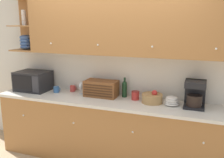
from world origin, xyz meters
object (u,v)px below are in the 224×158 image
object	(u,v)px
microwave	(33,81)
mug_blue_second	(73,88)
mug	(56,89)
coffee_maker	(195,94)
storage_canister	(135,95)
wine_bottle	(125,88)
fruit_basket	(152,98)
bowl_stack_on_counter	(172,101)
bread_box	(101,88)
wine_glass	(81,86)

from	to	relation	value
microwave	mug_blue_second	distance (m)	0.64
mug	coffee_maker	bearing A→B (deg)	0.39
mug_blue_second	storage_canister	size ratio (longest dim) A/B	0.77
wine_bottle	fruit_basket	size ratio (longest dim) A/B	1.05
microwave	wine_bottle	xyz separation A→B (m)	(1.46, 0.15, -0.02)
microwave	bowl_stack_on_counter	distance (m)	2.15
wine_bottle	bowl_stack_on_counter	xyz separation A→B (m)	(0.69, -0.14, -0.07)
wine_bottle	storage_canister	distance (m)	0.21
wine_bottle	coffee_maker	distance (m)	0.97
wine_bottle	storage_canister	bearing A→B (deg)	-22.42
mug	storage_canister	bearing A→B (deg)	2.69
fruit_basket	bowl_stack_on_counter	xyz separation A→B (m)	(0.26, -0.01, -0.01)
wine_bottle	bowl_stack_on_counter	world-z (taller)	wine_bottle
bread_box	wine_bottle	xyz separation A→B (m)	(0.33, 0.08, 0.01)
mug	wine_glass	bearing A→B (deg)	6.29
wine_bottle	coffee_maker	bearing A→B (deg)	-7.05
bread_box	wine_bottle	bearing A→B (deg)	14.45
coffee_maker	bread_box	bearing A→B (deg)	178.45
wine_glass	fruit_basket	distance (m)	1.09
wine_glass	storage_canister	distance (m)	0.84
microwave	storage_canister	size ratio (longest dim) A/B	4.18
wine_bottle	storage_canister	world-z (taller)	wine_bottle
mug_blue_second	storage_canister	world-z (taller)	storage_canister
bread_box	bowl_stack_on_counter	world-z (taller)	bread_box
bowl_stack_on_counter	storage_canister	bearing A→B (deg)	172.40
mug	fruit_basket	world-z (taller)	fruit_basket
mug_blue_second	bread_box	distance (m)	0.53
wine_bottle	fruit_basket	bearing A→B (deg)	-17.24
microwave	mug	world-z (taller)	microwave
bread_box	storage_canister	size ratio (longest dim) A/B	3.86
coffee_maker	microwave	bearing A→B (deg)	-179.31
fruit_basket	wine_bottle	bearing A→B (deg)	162.76
fruit_basket	wine_glass	bearing A→B (deg)	177.68
microwave	bowl_stack_on_counter	world-z (taller)	microwave
wine_glass	coffee_maker	distance (m)	1.62
wine_glass	storage_canister	size ratio (longest dim) A/B	1.51
mug_blue_second	fruit_basket	distance (m)	1.28
bread_box	fruit_basket	xyz separation A→B (m)	(0.76, -0.05, -0.05)
mug	mug_blue_second	size ratio (longest dim) A/B	1.05
mug	wine_glass	world-z (taller)	wine_glass
mug_blue_second	bread_box	size ratio (longest dim) A/B	0.20
microwave	wine_bottle	world-z (taller)	microwave
storage_canister	coffee_maker	size ratio (longest dim) A/B	0.35
wine_glass	bowl_stack_on_counter	xyz separation A→B (m)	(1.34, -0.05, -0.07)
mug	storage_canister	xyz separation A→B (m)	(1.24, 0.06, 0.02)
mug	wine_bottle	distance (m)	1.07
microwave	mug_blue_second	size ratio (longest dim) A/B	5.45
storage_canister	bowl_stack_on_counter	xyz separation A→B (m)	(0.51, -0.07, -0.01)
mug	wine_glass	size ratio (longest dim) A/B	0.53
storage_canister	wine_bottle	bearing A→B (deg)	157.58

